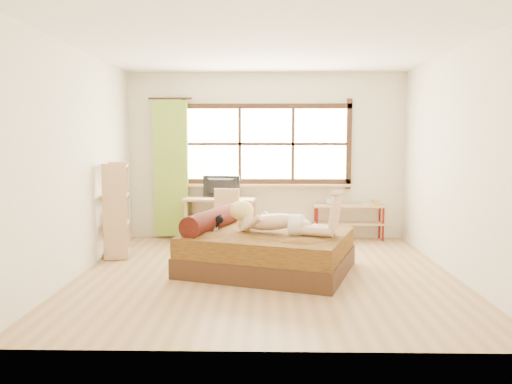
{
  "coord_description": "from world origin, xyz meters",
  "views": [
    {
      "loc": [
        -0.01,
        -5.93,
        1.63
      ],
      "look_at": [
        -0.13,
        0.2,
        0.98
      ],
      "focal_mm": 35.0,
      "sensor_mm": 36.0,
      "label": 1
    }
  ],
  "objects_px": {
    "chair": "(225,214)",
    "bed": "(264,250)",
    "kitten": "(210,222)",
    "pipe_shelf": "(350,214)",
    "woman": "(280,210)",
    "desk": "(220,204)",
    "bookshelf": "(117,209)"
  },
  "relations": [
    {
      "from": "chair",
      "to": "bed",
      "type": "bearing_deg",
      "value": -58.74
    },
    {
      "from": "kitten",
      "to": "pipe_shelf",
      "type": "relative_size",
      "value": 0.25
    },
    {
      "from": "woman",
      "to": "chair",
      "type": "relative_size",
      "value": 1.54
    },
    {
      "from": "desk",
      "to": "chair",
      "type": "bearing_deg",
      "value": -64.59
    },
    {
      "from": "bed",
      "to": "desk",
      "type": "bearing_deg",
      "value": 129.9
    },
    {
      "from": "woman",
      "to": "kitten",
      "type": "xyz_separation_m",
      "value": [
        -0.87,
        0.15,
        -0.17
      ]
    },
    {
      "from": "kitten",
      "to": "pipe_shelf",
      "type": "bearing_deg",
      "value": 60.24
    },
    {
      "from": "desk",
      "to": "bookshelf",
      "type": "xyz_separation_m",
      "value": [
        -1.35,
        -1.07,
        0.05
      ]
    },
    {
      "from": "woman",
      "to": "pipe_shelf",
      "type": "distance_m",
      "value": 2.34
    },
    {
      "from": "kitten",
      "to": "chair",
      "type": "height_order",
      "value": "chair"
    },
    {
      "from": "bed",
      "to": "woman",
      "type": "relative_size",
      "value": 1.72
    },
    {
      "from": "kitten",
      "to": "bookshelf",
      "type": "bearing_deg",
      "value": 173.47
    },
    {
      "from": "pipe_shelf",
      "to": "woman",
      "type": "bearing_deg",
      "value": -121.81
    },
    {
      "from": "woman",
      "to": "desk",
      "type": "bearing_deg",
      "value": 134.27
    },
    {
      "from": "bed",
      "to": "kitten",
      "type": "relative_size",
      "value": 8.01
    },
    {
      "from": "chair",
      "to": "bookshelf",
      "type": "bearing_deg",
      "value": -145.65
    },
    {
      "from": "chair",
      "to": "bookshelf",
      "type": "xyz_separation_m",
      "value": [
        -1.46,
        -0.7,
        0.17
      ]
    },
    {
      "from": "bed",
      "to": "pipe_shelf",
      "type": "distance_m",
      "value": 2.37
    },
    {
      "from": "kitten",
      "to": "chair",
      "type": "relative_size",
      "value": 0.33
    },
    {
      "from": "woman",
      "to": "bookshelf",
      "type": "height_order",
      "value": "bookshelf"
    },
    {
      "from": "bed",
      "to": "bookshelf",
      "type": "bearing_deg",
      "value": 178.94
    },
    {
      "from": "woman",
      "to": "bookshelf",
      "type": "distance_m",
      "value": 2.39
    },
    {
      "from": "woman",
      "to": "bookshelf",
      "type": "relative_size",
      "value": 1.04
    },
    {
      "from": "woman",
      "to": "pipe_shelf",
      "type": "xyz_separation_m",
      "value": [
        1.18,
        1.99,
        -0.35
      ]
    },
    {
      "from": "kitten",
      "to": "bookshelf",
      "type": "distance_m",
      "value": 1.52
    },
    {
      "from": "woman",
      "to": "kitten",
      "type": "distance_m",
      "value": 0.9
    },
    {
      "from": "kitten",
      "to": "chair",
      "type": "bearing_deg",
      "value": 105.07
    },
    {
      "from": "kitten",
      "to": "bookshelf",
      "type": "height_order",
      "value": "bookshelf"
    },
    {
      "from": "desk",
      "to": "chair",
      "type": "distance_m",
      "value": 0.41
    },
    {
      "from": "bed",
      "to": "desk",
      "type": "xyz_separation_m",
      "value": [
        -0.71,
        1.8,
        0.34
      ]
    },
    {
      "from": "pipe_shelf",
      "to": "desk",
      "type": "bearing_deg",
      "value": -177.74
    },
    {
      "from": "bed",
      "to": "bookshelf",
      "type": "relative_size",
      "value": 1.79
    }
  ]
}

